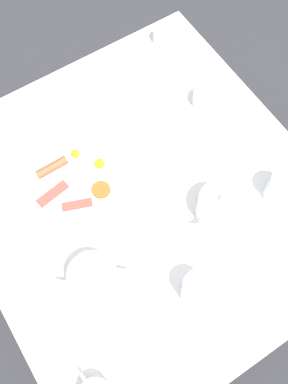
% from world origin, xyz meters
% --- Properties ---
extents(ground_plane, '(8.00, 8.00, 0.00)m').
position_xyz_m(ground_plane, '(0.00, 0.00, 0.00)').
color(ground_plane, '#333338').
extents(table, '(0.99, 1.08, 0.74)m').
position_xyz_m(table, '(0.00, 0.00, 0.67)').
color(table, white).
rests_on(table, ground_plane).
extents(breakfast_plate, '(0.31, 0.31, 0.04)m').
position_xyz_m(breakfast_plate, '(-0.14, 0.15, 0.75)').
color(breakfast_plate, white).
rests_on(breakfast_plate, table).
extents(teapot_near, '(0.21, 0.13, 0.12)m').
position_xyz_m(teapot_near, '(0.15, -0.16, 0.79)').
color(teapot_near, white).
rests_on(teapot_near, table).
extents(teapot_far, '(0.20, 0.13, 0.12)m').
position_xyz_m(teapot_far, '(-0.25, -0.15, 0.79)').
color(teapot_far, white).
rests_on(teapot_far, table).
extents(teacup_with_saucer_left, '(0.14, 0.14, 0.06)m').
position_xyz_m(teacup_with_saucer_left, '(0.33, 0.17, 0.76)').
color(teacup_with_saucer_left, white).
rests_on(teacup_with_saucer_left, table).
extents(water_glass_tall, '(0.08, 0.08, 0.10)m').
position_xyz_m(water_glass_tall, '(-0.04, -0.32, 0.79)').
color(water_glass_tall, white).
rests_on(water_glass_tall, table).
extents(water_glass_short, '(0.08, 0.08, 0.10)m').
position_xyz_m(water_glass_short, '(0.33, -0.21, 0.79)').
color(water_glass_short, white).
rests_on(water_glass_short, table).
extents(creamer_jug, '(0.08, 0.06, 0.05)m').
position_xyz_m(creamer_jug, '(0.37, 0.46, 0.77)').
color(creamer_jug, white).
rests_on(creamer_jug, table).
extents(fork_by_plate, '(0.07, 0.17, 0.00)m').
position_xyz_m(fork_by_plate, '(0.17, 0.27, 0.74)').
color(fork_by_plate, silver).
rests_on(fork_by_plate, table).
extents(spoon_for_tea, '(0.11, 0.12, 0.00)m').
position_xyz_m(spoon_for_tea, '(0.34, -0.03, 0.74)').
color(spoon_for_tea, silver).
rests_on(spoon_for_tea, table).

